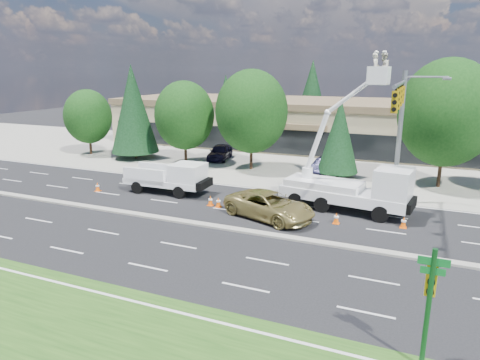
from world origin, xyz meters
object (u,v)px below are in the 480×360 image
at_px(minivan, 269,205).
at_px(street_sign_pole, 430,295).
at_px(utility_pickup, 171,180).
at_px(bucket_truck, 354,180).
at_px(signal_mast, 400,119).

bearing_deg(minivan, street_sign_pole, -121.71).
bearing_deg(utility_pickup, minivan, -17.14).
xyz_separation_m(utility_pickup, bucket_truck, (13.31, 0.88, 1.14)).
relative_size(street_sign_pole, minivan, 0.67).
bearing_deg(minivan, signal_mast, -39.17).
bearing_deg(signal_mast, minivan, -148.77).
height_order(signal_mast, minivan, signal_mast).
xyz_separation_m(bucket_truck, minivan, (-4.63, -3.31, -1.29)).
bearing_deg(street_sign_pole, minivan, 128.69).
xyz_separation_m(signal_mast, street_sign_pole, (1.97, -15.45, -3.61)).
bearing_deg(street_sign_pole, signal_mast, 97.27).
height_order(street_sign_pole, bucket_truck, bucket_truck).
height_order(utility_pickup, minivan, utility_pickup).
relative_size(street_sign_pole, utility_pickup, 0.64).
height_order(bucket_truck, minivan, bucket_truck).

